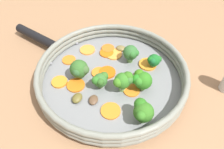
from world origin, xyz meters
TOP-DOWN VIEW (x-y plane):
  - ground_plane at (0.00, 0.00)m, footprint 4.00×4.00m
  - skillet at (0.00, 0.00)m, footprint 0.36×0.36m
  - skillet_rim_wall at (0.00, 0.00)m, footprint 0.37×0.37m
  - skillet_handle at (-0.20, 0.17)m, footprint 0.15×0.13m
  - skillet_rivet_left at (-0.09, 0.15)m, footprint 0.01×0.01m
  - skillet_rivet_right at (-0.16, 0.07)m, footprint 0.01×0.01m
  - carrot_slice_0 at (-0.11, 0.08)m, footprint 0.05×0.05m
  - carrot_slice_1 at (0.00, 0.11)m, footprint 0.05×0.05m
  - carrot_slice_2 at (-0.09, -0.01)m, footprint 0.06×0.06m
  - carrot_slice_3 at (0.04, -0.01)m, footprint 0.05×0.05m
  - carrot_slice_4 at (0.04, -0.04)m, footprint 0.05×0.05m
  - carrot_slice_5 at (-0.01, 0.02)m, footprint 0.06×0.06m
  - carrot_slice_6 at (0.10, 0.04)m, footprint 0.05×0.05m
  - carrot_slice_7 at (0.01, 0.09)m, footprint 0.05×0.05m
  - carrot_slice_8 at (-0.13, 0.00)m, footprint 0.05×0.05m
  - carrot_slice_9 at (-0.06, 0.12)m, footprint 0.05×0.05m
  - carrot_slice_10 at (-0.01, -0.10)m, footprint 0.06×0.06m
  - carrot_slice_11 at (-0.01, 0.10)m, footprint 0.05×0.05m
  - carrot_slice_12 at (-0.03, 0.02)m, footprint 0.04×0.04m
  - broccoli_floret_0 at (0.11, 0.03)m, footprint 0.04×0.03m
  - broccoli_floret_1 at (-0.08, 0.01)m, footprint 0.05×0.05m
  - broccoli_floret_2 at (0.06, 0.06)m, footprint 0.04×0.04m
  - broccoli_floret_3 at (0.05, -0.13)m, footprint 0.04×0.05m
  - broccoli_floret_4 at (0.02, -0.04)m, footprint 0.05×0.04m
  - broccoli_floret_5 at (0.07, -0.04)m, footprint 0.05×0.05m
  - broccoli_floret_6 at (-0.03, -0.02)m, footprint 0.04×0.04m
  - mushroom_piece_0 at (0.04, 0.11)m, footprint 0.04×0.03m
  - mushroom_piece_1 at (-0.05, -0.07)m, footprint 0.03×0.03m
  - mushroom_piece_2 at (-0.09, -0.06)m, footprint 0.03×0.04m
  - mushroom_piece_3 at (0.07, -0.00)m, footprint 0.03×0.03m

SIDE VIEW (x-z plane):
  - ground_plane at x=0.00m, z-range 0.00..0.00m
  - skillet at x=0.00m, z-range 0.00..0.01m
  - carrot_slice_3 at x=0.04m, z-range 0.01..0.02m
  - carrot_slice_4 at x=0.04m, z-range 0.01..0.02m
  - carrot_slice_0 at x=-0.11m, z-range 0.01..0.02m
  - carrot_slice_10 at x=-0.01m, z-range 0.01..0.02m
  - carrot_slice_7 at x=0.01m, z-range 0.01..0.02m
  - carrot_slice_9 at x=-0.06m, z-range 0.01..0.02m
  - carrot_slice_12 at x=-0.03m, z-range 0.01..0.02m
  - carrot_slice_2 at x=-0.09m, z-range 0.01..0.02m
  - carrot_slice_11 at x=-0.01m, z-range 0.01..0.02m
  - carrot_slice_6 at x=0.10m, z-range 0.01..0.02m
  - carrot_slice_8 at x=-0.13m, z-range 0.01..0.02m
  - carrot_slice_1 at x=0.00m, z-range 0.01..0.02m
  - carrot_slice_5 at x=-0.01m, z-range 0.01..0.02m
  - skillet_rivet_left at x=-0.09m, z-range 0.01..0.02m
  - skillet_rivet_right at x=-0.16m, z-range 0.01..0.02m
  - mushroom_piece_1 at x=-0.05m, z-range 0.01..0.02m
  - mushroom_piece_3 at x=0.07m, z-range 0.01..0.02m
  - mushroom_piece_0 at x=0.04m, z-range 0.01..0.02m
  - mushroom_piece_2 at x=-0.09m, z-range 0.01..0.03m
  - skillet_handle at x=-0.20m, z-range 0.01..0.04m
  - skillet_rim_wall at x=0.00m, z-range 0.01..0.05m
  - broccoli_floret_0 at x=0.11m, z-range 0.02..0.05m
  - broccoli_floret_6 at x=-0.03m, z-range 0.02..0.06m
  - broccoli_floret_5 at x=0.07m, z-range 0.02..0.07m
  - broccoli_floret_2 at x=0.06m, z-range 0.02..0.07m
  - broccoli_floret_1 at x=-0.08m, z-range 0.02..0.07m
  - broccoli_floret_4 at x=0.02m, z-range 0.02..0.07m
  - broccoli_floret_3 at x=0.05m, z-range 0.02..0.07m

